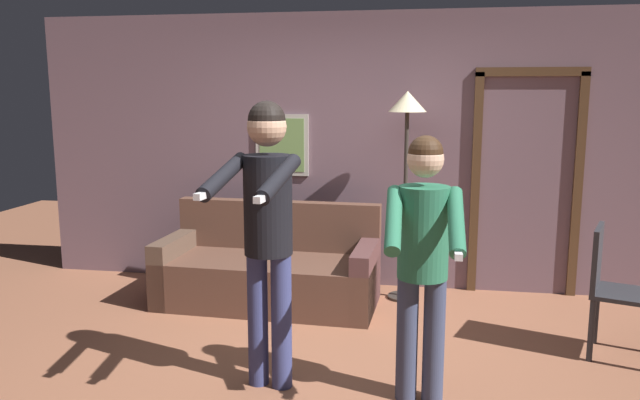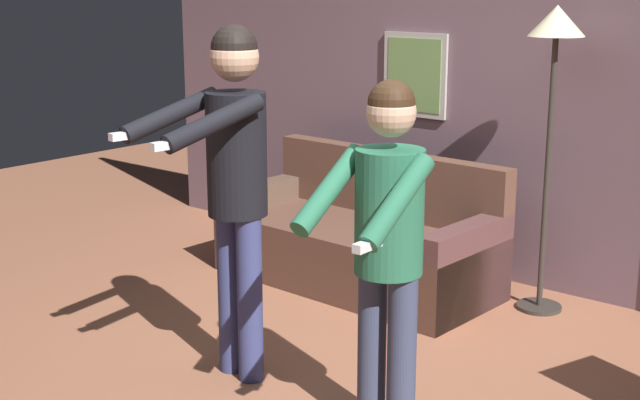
% 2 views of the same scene
% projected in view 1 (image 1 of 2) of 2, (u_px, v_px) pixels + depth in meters
% --- Properties ---
extents(ground_plane, '(12.00, 12.00, 0.00)m').
position_uv_depth(ground_plane, '(327.00, 381.00, 4.07)').
color(ground_plane, '#965C42').
extents(back_wall_assembly, '(6.40, 0.10, 2.60)m').
position_uv_depth(back_wall_assembly, '(364.00, 152.00, 5.94)').
color(back_wall_assembly, '#6E545F').
rests_on(back_wall_assembly, ground_plane).
extents(couch, '(1.93, 0.93, 0.87)m').
position_uv_depth(couch, '(269.00, 272.00, 5.55)').
color(couch, brown).
rests_on(couch, ground_plane).
extents(torchiere_lamp, '(0.34, 0.34, 1.87)m').
position_uv_depth(torchiere_lamp, '(407.00, 127.00, 5.45)').
color(torchiere_lamp, '#332D28').
rests_on(torchiere_lamp, ground_plane).
extents(person_standing_left, '(0.49, 0.77, 1.81)m').
position_uv_depth(person_standing_left, '(267.00, 215.00, 3.81)').
color(person_standing_left, navy).
rests_on(person_standing_left, ground_plane).
extents(person_standing_right, '(0.44, 0.63, 1.62)m').
position_uv_depth(person_standing_right, '(423.00, 247.00, 3.65)').
color(person_standing_right, '#39415E').
rests_on(person_standing_right, ground_plane).
extents(dining_chair_distant, '(0.53, 0.53, 0.93)m').
position_uv_depth(dining_chair_distant, '(611.00, 284.00, 4.40)').
color(dining_chair_distant, '#2D2D33').
rests_on(dining_chair_distant, ground_plane).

